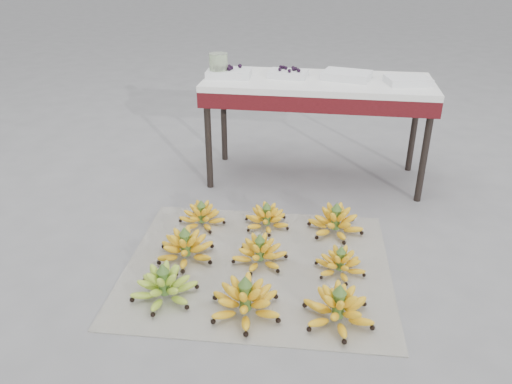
# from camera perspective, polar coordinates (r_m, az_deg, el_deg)

# --- Properties ---
(ground) EXTENTS (60.00, 60.00, 0.00)m
(ground) POSITION_cam_1_polar(r_m,az_deg,el_deg) (2.43, 2.15, -8.38)
(ground) COLOR slate
(ground) RESTS_ON ground
(newspaper_mat) EXTENTS (1.29, 1.10, 0.01)m
(newspaper_mat) POSITION_cam_1_polar(r_m,az_deg,el_deg) (2.42, 0.20, -8.42)
(newspaper_mat) COLOR silver
(newspaper_mat) RESTS_ON ground
(bunch_front_left) EXTENTS (0.33, 0.33, 0.18)m
(bunch_front_left) POSITION_cam_1_polar(r_m,az_deg,el_deg) (2.22, -10.43, -10.49)
(bunch_front_left) COLOR #84BB36
(bunch_front_left) RESTS_ON newspaper_mat
(bunch_front_center) EXTENTS (0.37, 0.37, 0.19)m
(bunch_front_center) POSITION_cam_1_polar(r_m,az_deg,el_deg) (2.10, -1.21, -12.29)
(bunch_front_center) COLOR yellow
(bunch_front_center) RESTS_ON newspaper_mat
(bunch_front_right) EXTENTS (0.36, 0.36, 0.18)m
(bunch_front_right) POSITION_cam_1_polar(r_m,az_deg,el_deg) (2.10, 9.38, -12.97)
(bunch_front_right) COLOR yellow
(bunch_front_right) RESTS_ON newspaper_mat
(bunch_mid_left) EXTENTS (0.38, 0.38, 0.18)m
(bunch_mid_left) POSITION_cam_1_polar(r_m,az_deg,el_deg) (2.46, -8.04, -6.29)
(bunch_mid_left) COLOR yellow
(bunch_mid_left) RESTS_ON newspaper_mat
(bunch_mid_center) EXTENTS (0.27, 0.27, 0.16)m
(bunch_mid_center) POSITION_cam_1_polar(r_m,az_deg,el_deg) (2.40, 0.44, -6.94)
(bunch_mid_center) COLOR yellow
(bunch_mid_center) RESTS_ON newspaper_mat
(bunch_mid_right) EXTENTS (0.31, 0.31, 0.14)m
(bunch_mid_right) POSITION_cam_1_polar(r_m,az_deg,el_deg) (2.37, 9.60, -8.02)
(bunch_mid_right) COLOR yellow
(bunch_mid_right) RESTS_ON newspaper_mat
(bunch_back_left) EXTENTS (0.28, 0.28, 0.15)m
(bunch_back_left) POSITION_cam_1_polar(r_m,az_deg,el_deg) (2.73, -6.21, -2.77)
(bunch_back_left) COLOR yellow
(bunch_back_left) RESTS_ON newspaper_mat
(bunch_back_center) EXTENTS (0.33, 0.33, 0.15)m
(bunch_back_center) POSITION_cam_1_polar(r_m,az_deg,el_deg) (2.70, 1.23, -3.01)
(bunch_back_center) COLOR yellow
(bunch_back_center) RESTS_ON newspaper_mat
(bunch_back_right) EXTENTS (0.36, 0.36, 0.18)m
(bunch_back_right) POSITION_cam_1_polar(r_m,az_deg,el_deg) (2.68, 9.07, -3.39)
(bunch_back_right) COLOR yellow
(bunch_back_right) RESTS_ON newspaper_mat
(vendor_table) EXTENTS (1.36, 0.55, 0.65)m
(vendor_table) POSITION_cam_1_polar(r_m,az_deg,el_deg) (3.11, 7.04, 11.33)
(vendor_table) COLOR black
(vendor_table) RESTS_ON ground
(tray_far_left) EXTENTS (0.28, 0.21, 0.07)m
(tray_far_left) POSITION_cam_1_polar(r_m,az_deg,el_deg) (3.13, -3.13, 13.47)
(tray_far_left) COLOR silver
(tray_far_left) RESTS_ON vendor_table
(tray_left) EXTENTS (0.25, 0.19, 0.06)m
(tray_left) POSITION_cam_1_polar(r_m,az_deg,el_deg) (3.12, 3.72, 13.36)
(tray_left) COLOR silver
(tray_left) RESTS_ON vendor_table
(tray_right) EXTENTS (0.32, 0.26, 0.04)m
(tray_right) POSITION_cam_1_polar(r_m,az_deg,el_deg) (3.12, 10.32, 13.00)
(tray_right) COLOR silver
(tray_right) RESTS_ON vendor_table
(tray_far_right) EXTENTS (0.28, 0.23, 0.04)m
(tray_far_right) POSITION_cam_1_polar(r_m,az_deg,el_deg) (3.08, 16.95, 12.10)
(tray_far_right) COLOR silver
(tray_far_right) RESTS_ON vendor_table
(glass_jar) EXTENTS (0.14, 0.14, 0.14)m
(glass_jar) POSITION_cam_1_polar(r_m,az_deg,el_deg) (3.11, -4.31, 14.24)
(glass_jar) COLOR #DBF3C2
(glass_jar) RESTS_ON vendor_table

